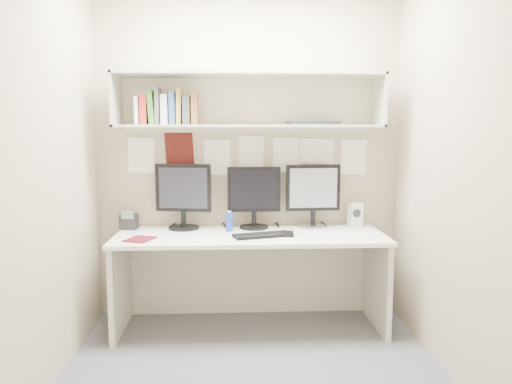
{
  "coord_description": "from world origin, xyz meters",
  "views": [
    {
      "loc": [
        -0.13,
        -3.0,
        1.51
      ],
      "look_at": [
        0.03,
        0.35,
        1.08
      ],
      "focal_mm": 35.0,
      "sensor_mm": 36.0,
      "label": 1
    }
  ],
  "objects_px": {
    "monitor_center": "(254,195)",
    "maroon_notebook": "(140,239)",
    "desk": "(250,281)",
    "monitor_left": "(183,194)",
    "desk_phone": "(129,221)",
    "monitor_right": "(313,194)",
    "speaker": "(355,214)",
    "keyboard": "(263,235)"
  },
  "relations": [
    {
      "from": "maroon_notebook",
      "to": "desk_phone",
      "type": "relative_size",
      "value": 1.3
    },
    {
      "from": "monitor_left",
      "to": "monitor_center",
      "type": "height_order",
      "value": "monitor_left"
    },
    {
      "from": "desk",
      "to": "monitor_center",
      "type": "bearing_deg",
      "value": 80.31
    },
    {
      "from": "monitor_center",
      "to": "speaker",
      "type": "height_order",
      "value": "monitor_center"
    },
    {
      "from": "monitor_right",
      "to": "speaker",
      "type": "xyz_separation_m",
      "value": [
        0.35,
        0.02,
        -0.17
      ]
    },
    {
      "from": "desk",
      "to": "desk_phone",
      "type": "bearing_deg",
      "value": 166.55
    },
    {
      "from": "monitor_center",
      "to": "speaker",
      "type": "distance_m",
      "value": 0.83
    },
    {
      "from": "monitor_left",
      "to": "monitor_right",
      "type": "bearing_deg",
      "value": 9.71
    },
    {
      "from": "desk",
      "to": "monitor_right",
      "type": "relative_size",
      "value": 4.0
    },
    {
      "from": "monitor_center",
      "to": "keyboard",
      "type": "relative_size",
      "value": 1.13
    },
    {
      "from": "desk",
      "to": "monitor_left",
      "type": "distance_m",
      "value": 0.85
    },
    {
      "from": "monitor_left",
      "to": "speaker",
      "type": "distance_m",
      "value": 1.38
    },
    {
      "from": "desk",
      "to": "speaker",
      "type": "bearing_deg",
      "value": 15.93
    },
    {
      "from": "monitor_right",
      "to": "desk_phone",
      "type": "height_order",
      "value": "monitor_right"
    },
    {
      "from": "speaker",
      "to": "desk",
      "type": "bearing_deg",
      "value": -174.99
    },
    {
      "from": "monitor_center",
      "to": "maroon_notebook",
      "type": "bearing_deg",
      "value": -157.49
    },
    {
      "from": "desk",
      "to": "monitor_left",
      "type": "height_order",
      "value": "monitor_left"
    },
    {
      "from": "monitor_left",
      "to": "maroon_notebook",
      "type": "xyz_separation_m",
      "value": [
        -0.27,
        -0.39,
        -0.27
      ]
    },
    {
      "from": "keyboard",
      "to": "speaker",
      "type": "distance_m",
      "value": 0.84
    },
    {
      "from": "monitor_center",
      "to": "monitor_right",
      "type": "xyz_separation_m",
      "value": [
        0.47,
        -0.0,
        0.01
      ]
    },
    {
      "from": "maroon_notebook",
      "to": "desk_phone",
      "type": "xyz_separation_m",
      "value": [
        -0.15,
        0.39,
        0.05
      ]
    },
    {
      "from": "desk",
      "to": "speaker",
      "type": "xyz_separation_m",
      "value": [
        0.85,
        0.24,
        0.46
      ]
    },
    {
      "from": "desk",
      "to": "keyboard",
      "type": "bearing_deg",
      "value": -49.19
    },
    {
      "from": "monitor_left",
      "to": "maroon_notebook",
      "type": "bearing_deg",
      "value": -115.33
    },
    {
      "from": "maroon_notebook",
      "to": "desk_phone",
      "type": "distance_m",
      "value": 0.43
    },
    {
      "from": "monitor_center",
      "to": "speaker",
      "type": "bearing_deg",
      "value": -1.05
    },
    {
      "from": "maroon_notebook",
      "to": "desk_phone",
      "type": "bearing_deg",
      "value": 132.71
    },
    {
      "from": "desk",
      "to": "monitor_left",
      "type": "relative_size",
      "value": 3.94
    },
    {
      "from": "desk_phone",
      "to": "monitor_right",
      "type": "bearing_deg",
      "value": 5.29
    },
    {
      "from": "speaker",
      "to": "desk_phone",
      "type": "relative_size",
      "value": 1.26
    },
    {
      "from": "desk",
      "to": "keyboard",
      "type": "xyz_separation_m",
      "value": [
        0.09,
        -0.1,
        0.37
      ]
    },
    {
      "from": "monitor_left",
      "to": "desk_phone",
      "type": "xyz_separation_m",
      "value": [
        -0.43,
        0.01,
        -0.21
      ]
    },
    {
      "from": "monitor_left",
      "to": "desk_phone",
      "type": "bearing_deg",
      "value": -171.06
    },
    {
      "from": "monitor_left",
      "to": "monitor_right",
      "type": "distance_m",
      "value": 1.02
    },
    {
      "from": "desk",
      "to": "monitor_center",
      "type": "xyz_separation_m",
      "value": [
        0.04,
        0.22,
        0.63
      ]
    },
    {
      "from": "monitor_right",
      "to": "speaker",
      "type": "distance_m",
      "value": 0.39
    },
    {
      "from": "monitor_right",
      "to": "desk_phone",
      "type": "bearing_deg",
      "value": 176.68
    },
    {
      "from": "monitor_center",
      "to": "monitor_right",
      "type": "distance_m",
      "value": 0.47
    },
    {
      "from": "monitor_center",
      "to": "maroon_notebook",
      "type": "distance_m",
      "value": 0.95
    },
    {
      "from": "speaker",
      "to": "desk_phone",
      "type": "height_order",
      "value": "speaker"
    },
    {
      "from": "desk",
      "to": "monitor_center",
      "type": "relative_size",
      "value": 4.13
    },
    {
      "from": "monitor_center",
      "to": "desk",
      "type": "bearing_deg",
      "value": -102.41
    }
  ]
}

